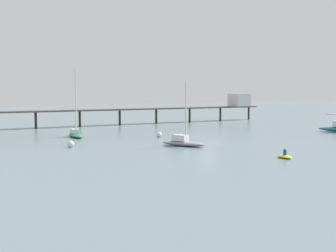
{
  "coord_description": "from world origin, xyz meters",
  "views": [
    {
      "loc": [
        -32.19,
        -59.59,
        7.44
      ],
      "look_at": [
        0.0,
        14.11,
        1.5
      ],
      "focal_mm": 51.54,
      "sensor_mm": 36.0,
      "label": 1
    }
  ],
  "objects_px": {
    "sailboat_green": "(76,133)",
    "mooring_buoy_inner": "(70,144)",
    "mooring_buoy_near": "(159,135)",
    "mooring_buoy_outer": "(181,137)",
    "sailboat_gray": "(183,141)",
    "pier": "(170,106)",
    "dinghy_yellow": "(285,156)"
  },
  "relations": [
    {
      "from": "sailboat_green",
      "to": "mooring_buoy_inner",
      "type": "xyz_separation_m",
      "value": [
        -3.73,
        -13.53,
        -0.23
      ]
    },
    {
      "from": "mooring_buoy_inner",
      "to": "mooring_buoy_near",
      "type": "height_order",
      "value": "mooring_buoy_inner"
    },
    {
      "from": "mooring_buoy_near",
      "to": "mooring_buoy_outer",
      "type": "xyz_separation_m",
      "value": [
        1.53,
        -4.77,
        -0.01
      ]
    },
    {
      "from": "sailboat_gray",
      "to": "mooring_buoy_near",
      "type": "bearing_deg",
      "value": 82.04
    },
    {
      "from": "mooring_buoy_inner",
      "to": "mooring_buoy_outer",
      "type": "relative_size",
      "value": 1.06
    },
    {
      "from": "mooring_buoy_near",
      "to": "mooring_buoy_outer",
      "type": "distance_m",
      "value": 5.01
    },
    {
      "from": "sailboat_gray",
      "to": "mooring_buoy_near",
      "type": "distance_m",
      "value": 12.68
    },
    {
      "from": "mooring_buoy_inner",
      "to": "mooring_buoy_near",
      "type": "xyz_separation_m",
      "value": [
        15.91,
        7.98,
        -0.02
      ]
    },
    {
      "from": "pier",
      "to": "mooring_buoy_outer",
      "type": "xyz_separation_m",
      "value": [
        -14.15,
        -35.84,
        -3.49
      ]
    },
    {
      "from": "mooring_buoy_inner",
      "to": "dinghy_yellow",
      "type": "bearing_deg",
      "value": -45.24
    },
    {
      "from": "sailboat_gray",
      "to": "sailboat_green",
      "type": "distance_m",
      "value": 20.89
    },
    {
      "from": "sailboat_gray",
      "to": "pier",
      "type": "bearing_deg",
      "value": 68.22
    },
    {
      "from": "mooring_buoy_inner",
      "to": "sailboat_green",
      "type": "bearing_deg",
      "value": 74.59
    },
    {
      "from": "sailboat_gray",
      "to": "mooring_buoy_near",
      "type": "height_order",
      "value": "sailboat_gray"
    },
    {
      "from": "pier",
      "to": "mooring_buoy_outer",
      "type": "height_order",
      "value": "pier"
    },
    {
      "from": "pier",
      "to": "mooring_buoy_near",
      "type": "height_order",
      "value": "pier"
    },
    {
      "from": "mooring_buoy_inner",
      "to": "mooring_buoy_outer",
      "type": "bearing_deg",
      "value": 10.44
    },
    {
      "from": "pier",
      "to": "sailboat_green",
      "type": "xyz_separation_m",
      "value": [
        -27.86,
        -25.53,
        -3.23
      ]
    },
    {
      "from": "sailboat_green",
      "to": "mooring_buoy_near",
      "type": "height_order",
      "value": "sailboat_green"
    },
    {
      "from": "sailboat_gray",
      "to": "sailboat_green",
      "type": "xyz_separation_m",
      "value": [
        -10.43,
        18.1,
        0.05
      ]
    },
    {
      "from": "pier",
      "to": "mooring_buoy_near",
      "type": "relative_size",
      "value": 87.27
    },
    {
      "from": "mooring_buoy_near",
      "to": "dinghy_yellow",
      "type": "bearing_deg",
      "value": -82.7
    },
    {
      "from": "pier",
      "to": "sailboat_gray",
      "type": "height_order",
      "value": "sailboat_gray"
    },
    {
      "from": "pier",
      "to": "mooring_buoy_inner",
      "type": "relative_size",
      "value": 84.32
    },
    {
      "from": "sailboat_green",
      "to": "mooring_buoy_outer",
      "type": "relative_size",
      "value": 12.88
    },
    {
      "from": "sailboat_gray",
      "to": "mooring_buoy_inner",
      "type": "bearing_deg",
      "value": 162.09
    },
    {
      "from": "mooring_buoy_inner",
      "to": "sailboat_gray",
      "type": "bearing_deg",
      "value": -17.91
    },
    {
      "from": "sailboat_gray",
      "to": "mooring_buoy_outer",
      "type": "relative_size",
      "value": 10.35
    },
    {
      "from": "mooring_buoy_outer",
      "to": "sailboat_green",
      "type": "bearing_deg",
      "value": 143.06
    },
    {
      "from": "mooring_buoy_near",
      "to": "sailboat_gray",
      "type": "bearing_deg",
      "value": -97.96
    },
    {
      "from": "dinghy_yellow",
      "to": "mooring_buoy_outer",
      "type": "relative_size",
      "value": 2.92
    },
    {
      "from": "mooring_buoy_outer",
      "to": "sailboat_gray",
      "type": "bearing_deg",
      "value": -112.9
    }
  ]
}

